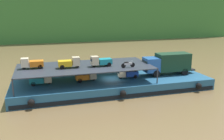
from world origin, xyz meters
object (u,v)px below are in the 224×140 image
(mini_truck_upper_mid, at_px, (69,63))
(motorcycle_upper_port, at_px, (128,64))
(cargo_barge, at_px, (112,84))
(mini_truck_lower_aft, at_px, (86,76))
(mini_truck_lower_stern, at_px, (41,79))
(mini_truck_upper_fore, at_px, (101,61))
(mini_truck_lower_mid, at_px, (127,73))
(mini_truck_upper_stern, at_px, (32,63))
(covered_lorry, at_px, (168,63))

(mini_truck_upper_mid, distance_m, motorcycle_upper_port, 7.49)
(cargo_barge, height_order, mini_truck_lower_aft, mini_truck_lower_aft)
(mini_truck_lower_stern, height_order, mini_truck_upper_fore, mini_truck_upper_fore)
(cargo_barge, distance_m, mini_truck_lower_mid, 2.54)
(mini_truck_lower_mid, bearing_deg, cargo_barge, 169.31)
(cargo_barge, height_order, mini_truck_upper_mid, mini_truck_upper_mid)
(mini_truck_lower_stern, relative_size, mini_truck_upper_mid, 1.01)
(mini_truck_lower_stern, distance_m, motorcycle_upper_port, 11.20)
(mini_truck_lower_aft, xyz_separation_m, motorcycle_upper_port, (5.06, -2.14, 1.74))
(mini_truck_lower_aft, bearing_deg, motorcycle_upper_port, -22.91)
(cargo_barge, relative_size, mini_truck_upper_stern, 9.74)
(mini_truck_upper_stern, distance_m, motorcycle_upper_port, 12.18)
(cargo_barge, distance_m, mini_truck_upper_stern, 11.02)
(covered_lorry, bearing_deg, mini_truck_lower_aft, -179.65)
(cargo_barge, distance_m, motorcycle_upper_port, 4.19)
(mini_truck_lower_mid, height_order, mini_truck_upper_fore, mini_truck_upper_fore)
(mini_truck_lower_stern, bearing_deg, mini_truck_upper_stern, 145.18)
(mini_truck_lower_aft, relative_size, mini_truck_upper_fore, 0.99)
(covered_lorry, height_order, mini_truck_upper_stern, mini_truck_upper_stern)
(mini_truck_upper_mid, height_order, mini_truck_upper_fore, same)
(mini_truck_upper_fore, xyz_separation_m, motorcycle_upper_port, (3.16, -1.70, -0.26))
(covered_lorry, xyz_separation_m, motorcycle_upper_port, (-6.99, -2.21, 0.74))
(mini_truck_lower_stern, distance_m, mini_truck_upper_stern, 2.33)
(motorcycle_upper_port, bearing_deg, covered_lorry, 17.57)
(mini_truck_lower_stern, height_order, motorcycle_upper_port, motorcycle_upper_port)
(mini_truck_lower_aft, height_order, mini_truck_upper_fore, mini_truck_upper_fore)
(mini_truck_upper_stern, distance_m, mini_truck_upper_fore, 8.74)
(mini_truck_lower_stern, bearing_deg, mini_truck_upper_fore, -3.87)
(mini_truck_lower_stern, xyz_separation_m, motorcycle_upper_port, (10.84, -2.22, 1.74))
(mini_truck_lower_mid, bearing_deg, motorcycle_upper_port, -109.03)
(mini_truck_lower_aft, bearing_deg, cargo_barge, 3.30)
(cargo_barge, height_order, covered_lorry, covered_lorry)
(mini_truck_upper_stern, height_order, mini_truck_upper_mid, same)
(mini_truck_upper_mid, bearing_deg, mini_truck_upper_stern, 167.73)
(mini_truck_upper_fore, distance_m, motorcycle_upper_port, 3.60)
(mini_truck_lower_aft, relative_size, mini_truck_upper_stern, 1.01)
(mini_truck_lower_mid, distance_m, mini_truck_upper_mid, 8.17)
(cargo_barge, height_order, mini_truck_upper_fore, mini_truck_upper_fore)
(cargo_barge, xyz_separation_m, covered_lorry, (8.37, -0.14, 2.44))
(mini_truck_upper_mid, bearing_deg, mini_truck_lower_mid, 0.46)
(covered_lorry, relative_size, mini_truck_upper_fore, 2.84)
(mini_truck_upper_stern, bearing_deg, mini_truck_upper_mid, -12.27)
(covered_lorry, distance_m, mini_truck_lower_aft, 12.10)
(covered_lorry, height_order, mini_truck_lower_aft, covered_lorry)
(covered_lorry, bearing_deg, mini_truck_upper_stern, 177.92)
(cargo_barge, bearing_deg, mini_truck_upper_fore, -159.81)
(mini_truck_upper_fore, bearing_deg, mini_truck_upper_stern, 172.09)
(mini_truck_upper_fore, bearing_deg, mini_truck_lower_mid, 4.02)
(mini_truck_lower_mid, xyz_separation_m, mini_truck_upper_mid, (-7.92, -0.06, 2.00))
(mini_truck_lower_aft, bearing_deg, mini_truck_upper_fore, -13.18)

